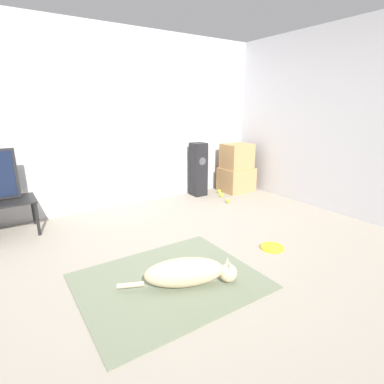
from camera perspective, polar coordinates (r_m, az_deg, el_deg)
name	(u,v)px	position (r m, az deg, el deg)	size (l,w,h in m)	color
ground_plane	(186,263)	(3.01, -1.15, -13.42)	(12.00, 12.00, 0.00)	#9E9384
wall_back	(106,121)	(4.54, -15.99, 12.88)	(8.00, 0.06, 2.55)	silver
wall_right	(351,122)	(4.58, 28.06, 11.66)	(0.06, 8.00, 2.55)	silver
area_rug	(169,281)	(2.74, -4.34, -16.54)	(1.51, 1.23, 0.01)	slate
dog	(189,272)	(2.61, -0.65, -15.06)	(0.95, 0.48, 0.26)	beige
frisbee	(272,247)	(3.40, 15.02, -10.14)	(0.25, 0.25, 0.03)	yellow
cardboard_box_lower	(236,179)	(5.44, 8.43, 2.39)	(0.55, 0.46, 0.42)	tan
cardboard_box_upper	(237,156)	(5.36, 8.54, 6.80)	(0.48, 0.41, 0.43)	tan
floor_speaker	(198,169)	(5.07, 1.23, 4.32)	(0.23, 0.24, 0.90)	black
tennis_ball_by_boxes	(219,191)	(5.29, 5.15, 0.15)	(0.07, 0.07, 0.07)	#C6E033
tennis_ball_near_speaker	(221,195)	(5.07, 5.63, -0.58)	(0.07, 0.07, 0.07)	#C6E033
tennis_ball_loose_on_carpet	(228,201)	(4.78, 6.89, -1.66)	(0.07, 0.07, 0.07)	#C6E033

